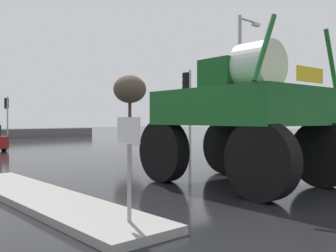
# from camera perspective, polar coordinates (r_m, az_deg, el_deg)

# --- Properties ---
(ground_plane) EXTENTS (120.00, 120.00, 0.00)m
(ground_plane) POSITION_cam_1_polar(r_m,az_deg,el_deg) (21.39, -19.86, -4.03)
(ground_plane) COLOR black
(median_island) EXTENTS (1.45, 8.08, 0.15)m
(median_island) POSITION_cam_1_polar(r_m,az_deg,el_deg) (9.20, -18.68, -10.19)
(median_island) COLOR gray
(median_island) RESTS_ON ground
(lane_arrow_sign) EXTENTS (0.07, 0.60, 1.74)m
(lane_arrow_sign) POSITION_cam_1_polar(r_m,az_deg,el_deg) (6.30, -5.96, -3.60)
(lane_arrow_sign) COLOR #99999E
(lane_arrow_sign) RESTS_ON median_island
(oversize_sprayer) EXTENTS (3.73, 5.46, 4.28)m
(oversize_sprayer) POSITION_cam_1_polar(r_m,az_deg,el_deg) (10.89, 10.98, 1.77)
(oversize_sprayer) COLOR black
(oversize_sprayer) RESTS_ON ground
(traffic_signal_near_right) EXTENTS (0.24, 0.54, 4.10)m
(traffic_signal_near_right) POSITION_cam_1_polar(r_m,az_deg,el_deg) (17.31, 2.99, 4.77)
(traffic_signal_near_right) COLOR #A8AAAF
(traffic_signal_near_right) RESTS_ON ground
(traffic_signal_far_right) EXTENTS (0.24, 0.55, 3.64)m
(traffic_signal_far_right) POSITION_cam_1_polar(r_m,az_deg,el_deg) (32.18, -23.24, 2.35)
(traffic_signal_far_right) COLOR #A8AAAF
(traffic_signal_far_right) RESTS_ON ground
(streetlight_near_right) EXTENTS (1.72, 0.24, 7.23)m
(streetlight_near_right) POSITION_cam_1_polar(r_m,az_deg,el_deg) (20.05, 11.05, 7.23)
(streetlight_near_right) COLOR #A8AAAF
(streetlight_near_right) RESTS_ON ground
(bare_tree_right) EXTENTS (2.63, 2.63, 5.41)m
(bare_tree_right) POSITION_cam_1_polar(r_m,az_deg,el_deg) (30.50, -5.81, 5.51)
(bare_tree_right) COLOR #473828
(bare_tree_right) RESTS_ON ground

